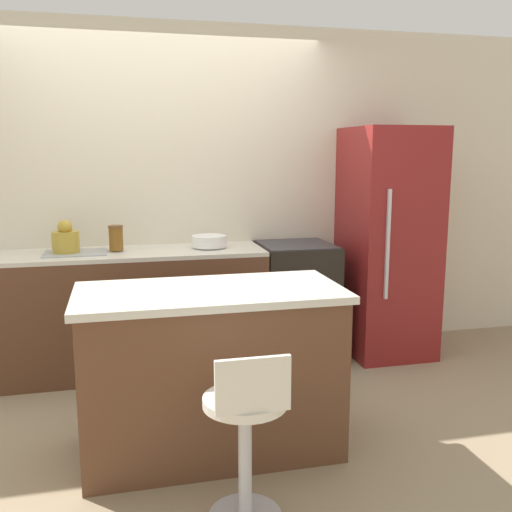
{
  "coord_description": "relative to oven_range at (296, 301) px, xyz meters",
  "views": [
    {
      "loc": [
        -0.34,
        -3.9,
        1.62
      ],
      "look_at": [
        0.52,
        -0.34,
        0.96
      ],
      "focal_mm": 40.0,
      "sensor_mm": 36.0,
      "label": 1
    }
  ],
  "objects": [
    {
      "name": "back_counter",
      "position": [
        -1.3,
        0.0,
        -0.0
      ],
      "size": [
        2.01,
        0.58,
        0.92
      ],
      "color": "brown",
      "rests_on": "ground_plane"
    },
    {
      "name": "kitchen_island",
      "position": [
        -0.89,
        -1.3,
        -0.0
      ],
      "size": [
        1.41,
        0.69,
        0.91
      ],
      "color": "brown",
      "rests_on": "ground_plane"
    },
    {
      "name": "canister_jar",
      "position": [
        -1.37,
        0.02,
        0.55
      ],
      "size": [
        0.11,
        0.11,
        0.18
      ],
      "color": "brown",
      "rests_on": "back_counter"
    },
    {
      "name": "oven_range",
      "position": [
        0.0,
        0.0,
        0.0
      ],
      "size": [
        0.57,
        0.6,
        0.92
      ],
      "color": "black",
      "rests_on": "ground_plane"
    },
    {
      "name": "ground_plane",
      "position": [
        -1.0,
        -0.31,
        -0.46
      ],
      "size": [
        14.0,
        14.0,
        0.0
      ],
      "primitive_type": "plane",
      "color": "#998466"
    },
    {
      "name": "mixing_bowl",
      "position": [
        -0.69,
        0.02,
        0.5
      ],
      "size": [
        0.26,
        0.26,
        0.09
      ],
      "color": "white",
      "rests_on": "back_counter"
    },
    {
      "name": "stool_chair",
      "position": [
        -0.85,
        -1.98,
        -0.05
      ],
      "size": [
        0.37,
        0.37,
        0.82
      ],
      "color": "#B7B7BC",
      "rests_on": "ground_plane"
    },
    {
      "name": "wall_back",
      "position": [
        -1.0,
        0.32,
        0.84
      ],
      "size": [
        8.0,
        0.06,
        2.6
      ],
      "color": "beige",
      "rests_on": "ground_plane"
    },
    {
      "name": "refrigerator",
      "position": [
        0.75,
        -0.05,
        0.45
      ],
      "size": [
        0.64,
        0.72,
        1.82
      ],
      "color": "maroon",
      "rests_on": "ground_plane"
    },
    {
      "name": "kettle",
      "position": [
        -1.72,
        0.02,
        0.55
      ],
      "size": [
        0.19,
        0.19,
        0.24
      ],
      "color": "#B29333",
      "rests_on": "back_counter"
    }
  ]
}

